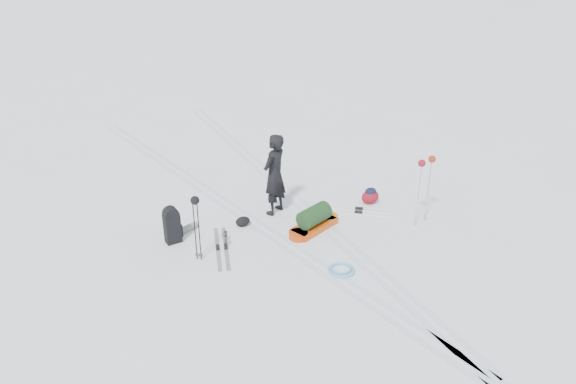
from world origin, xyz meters
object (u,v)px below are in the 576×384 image
Objects in this scene: skier at (274,175)px; expedition_rucksack at (174,225)px; pulk_sled at (314,221)px; ski_poles_black at (195,208)px.

expedition_rucksack is (-2.37, 0.12, -0.56)m from skier.
skier reaches higher than pulk_sled.
skier reaches higher than ski_poles_black.
pulk_sled is (0.27, -1.12, -0.73)m from skier.
expedition_rucksack reaches higher than pulk_sled.
ski_poles_black reaches higher than expedition_rucksack.
skier is at bearing 14.54° from ski_poles_black.
expedition_rucksack is at bearing 141.33° from pulk_sled.
expedition_rucksack is at bearing -26.47° from skier.
skier is 2.41m from ski_poles_black.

